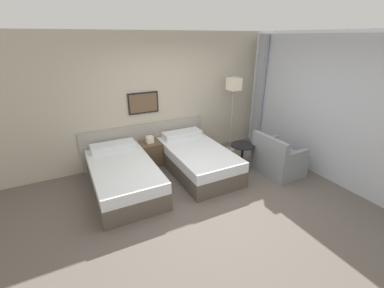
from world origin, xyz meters
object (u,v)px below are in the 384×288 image
nightstand (151,153)px  side_table (242,152)px  bed_near_door (123,176)px  floor_lamp (234,89)px  bed_near_window (197,159)px  armchair (278,160)px

nightstand → side_table: size_ratio=1.24×
bed_near_door → nightstand: bearing=43.1°
side_table → floor_lamp: bearing=69.4°
side_table → nightstand: bearing=148.5°
bed_near_window → nightstand: (-0.75, 0.71, 0.00)m
bed_near_door → armchair: size_ratio=2.16×
bed_near_window → nightstand: nightstand is taller
nightstand → armchair: (2.18, -1.50, 0.01)m
nightstand → floor_lamp: 2.34m
bed_near_window → armchair: size_ratio=2.16×
floor_lamp → side_table: floor_lamp is taller
floor_lamp → side_table: 1.47m
bed_near_door → floor_lamp: floor_lamp is taller
floor_lamp → nightstand: bearing=176.4°
armchair → bed_near_window: bearing=59.6°
bed_near_window → armchair: bearing=-29.2°
bed_near_door → armchair: armchair is taller
side_table → armchair: (0.52, -0.49, -0.09)m
nightstand → side_table: nightstand is taller
bed_near_window → side_table: 0.96m
bed_near_door → side_table: bed_near_door is taller
bed_near_window → nightstand: 1.03m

